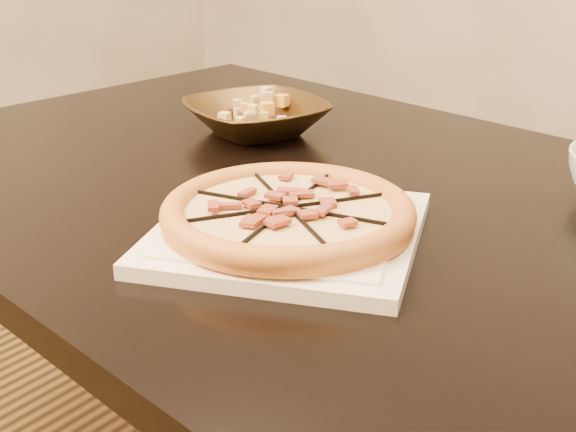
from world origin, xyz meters
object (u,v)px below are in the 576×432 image
object	(u,v)px
plate	(288,231)
bronze_bowl	(256,117)
pizza	(288,213)
dining_table	(316,252)

from	to	relation	value
plate	bronze_bowl	bearing A→B (deg)	134.93
pizza	plate	bearing A→B (deg)	-12.65
plate	pizza	world-z (taller)	pizza
dining_table	pizza	bearing A→B (deg)	-64.54
dining_table	bronze_bowl	bearing A→B (deg)	147.84
dining_table	pizza	size ratio (longest dim) A/B	5.17
pizza	bronze_bowl	size ratio (longest dim) A/B	1.33
bronze_bowl	dining_table	bearing A→B (deg)	-32.16
dining_table	bronze_bowl	size ratio (longest dim) A/B	6.85
dining_table	bronze_bowl	distance (m)	0.30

